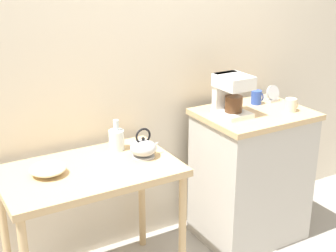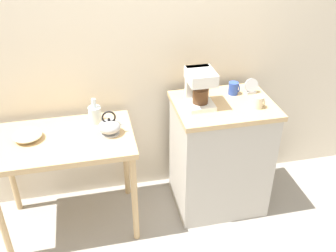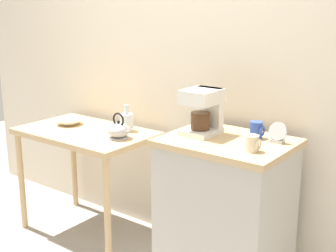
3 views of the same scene
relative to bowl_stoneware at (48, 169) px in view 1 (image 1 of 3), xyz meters
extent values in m
cube|color=beige|center=(0.90, 0.37, 0.59)|extent=(4.40, 0.10, 2.80)
cube|color=tan|center=(0.21, -0.04, -0.05)|extent=(0.96, 0.59, 0.04)
cylinder|color=tan|center=(0.65, -0.29, -0.44)|extent=(0.04, 0.04, 0.73)
cylinder|color=tan|center=(-0.22, 0.22, -0.44)|extent=(0.04, 0.04, 0.73)
cylinder|color=tan|center=(0.65, 0.22, -0.44)|extent=(0.04, 0.04, 0.73)
cube|color=#BCB7AD|center=(1.35, -0.03, -0.37)|extent=(0.67, 0.52, 0.87)
cube|color=tan|center=(1.35, -0.03, 0.08)|extent=(0.70, 0.55, 0.04)
cylinder|color=beige|center=(0.00, 0.00, -0.03)|extent=(0.09, 0.09, 0.01)
ellipsoid|color=beige|center=(0.00, 0.00, 0.00)|extent=(0.19, 0.19, 0.05)
cylinder|color=#B2B5BA|center=(0.54, -0.04, -0.03)|extent=(0.13, 0.13, 0.01)
ellipsoid|color=#B2B5BA|center=(0.54, -0.04, 0.02)|extent=(0.15, 0.15, 0.09)
cone|color=#B2B5BA|center=(0.61, -0.04, 0.03)|extent=(0.08, 0.03, 0.05)
sphere|color=black|center=(0.54, -0.04, 0.08)|extent=(0.02, 0.02, 0.02)
torus|color=black|center=(0.54, -0.04, 0.09)|extent=(0.09, 0.01, 0.09)
cylinder|color=silver|center=(0.45, 0.13, 0.03)|extent=(0.09, 0.09, 0.12)
cylinder|color=silver|center=(0.45, 0.13, 0.12)|extent=(0.03, 0.03, 0.06)
cube|color=white|center=(1.17, -0.03, 0.12)|extent=(0.18, 0.22, 0.03)
cube|color=white|center=(1.17, 0.06, 0.23)|extent=(0.16, 0.05, 0.26)
cube|color=white|center=(1.17, -0.03, 0.32)|extent=(0.18, 0.22, 0.08)
cylinder|color=#4C2D19|center=(1.17, -0.04, 0.18)|extent=(0.11, 0.11, 0.10)
cylinder|color=beige|center=(1.55, -0.14, 0.14)|extent=(0.07, 0.07, 0.08)
torus|color=beige|center=(1.59, -0.14, 0.14)|extent=(0.01, 0.06, 0.06)
cylinder|color=#2D4CAD|center=(1.46, 0.09, 0.15)|extent=(0.07, 0.07, 0.09)
torus|color=#2D4CAD|center=(1.50, 0.09, 0.15)|extent=(0.01, 0.06, 0.06)
cube|color=#B2B5BA|center=(1.59, 0.08, 0.11)|extent=(0.07, 0.05, 0.02)
cylinder|color=#B2B5BA|center=(1.59, 0.08, 0.16)|extent=(0.10, 0.05, 0.10)
cylinder|color=black|center=(1.59, 0.07, 0.16)|extent=(0.09, 0.03, 0.08)
camera|label=1|loc=(-0.58, -2.27, 1.06)|focal=50.92mm
camera|label=2|loc=(0.44, -2.30, 1.39)|focal=41.44mm
camera|label=3|loc=(2.58, -2.20, 0.83)|focal=49.99mm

